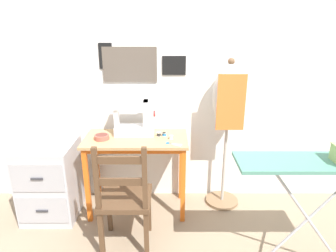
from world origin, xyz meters
TOP-DOWN VIEW (x-y plane):
  - ground_plane at (0.00, 0.00)m, footprint 14.00×14.00m
  - wall_back at (-0.00, 0.52)m, footprint 10.00×0.07m
  - sewing_table at (0.00, 0.22)m, footprint 0.92×0.46m
  - sewing_machine at (0.01, 0.32)m, footprint 0.37×0.17m
  - fabric_bowl at (-0.30, 0.19)m, footprint 0.13×0.13m
  - scissors at (0.32, 0.08)m, footprint 0.14×0.10m
  - thread_spool_near_machine at (0.21, 0.27)m, footprint 0.04×0.04m
  - thread_spool_mid_table at (0.26, 0.28)m, footprint 0.04×0.04m
  - thread_spool_far_edge at (0.32, 0.19)m, footprint 0.04×0.04m
  - wooden_chair at (-0.04, -0.28)m, footprint 0.40×0.38m
  - filing_cabinet at (-0.79, 0.17)m, footprint 0.47×0.53m
  - dress_form at (0.83, 0.34)m, footprint 0.32×0.32m
  - ironing_board at (1.27, -0.51)m, footprint 1.07×0.30m

SIDE VIEW (x-z plane):
  - ground_plane at x=0.00m, z-range 0.00..0.00m
  - filing_cabinet at x=-0.79m, z-range 0.00..0.70m
  - wooden_chair at x=-0.04m, z-range -0.03..0.90m
  - sewing_table at x=0.00m, z-range 0.25..0.99m
  - scissors at x=0.32m, z-range 0.74..0.75m
  - thread_spool_mid_table at x=0.26m, z-range 0.74..0.77m
  - thread_spool_far_edge at x=0.32m, z-range 0.74..0.78m
  - thread_spool_near_machine at x=0.21m, z-range 0.74..0.78m
  - fabric_bowl at x=-0.30m, z-range 0.74..0.79m
  - ironing_board at x=1.27m, z-range 0.38..1.26m
  - sewing_machine at x=0.01m, z-range 0.72..1.06m
  - dress_form at x=0.83m, z-range 0.29..1.72m
  - wall_back at x=0.00m, z-range 0.00..2.55m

